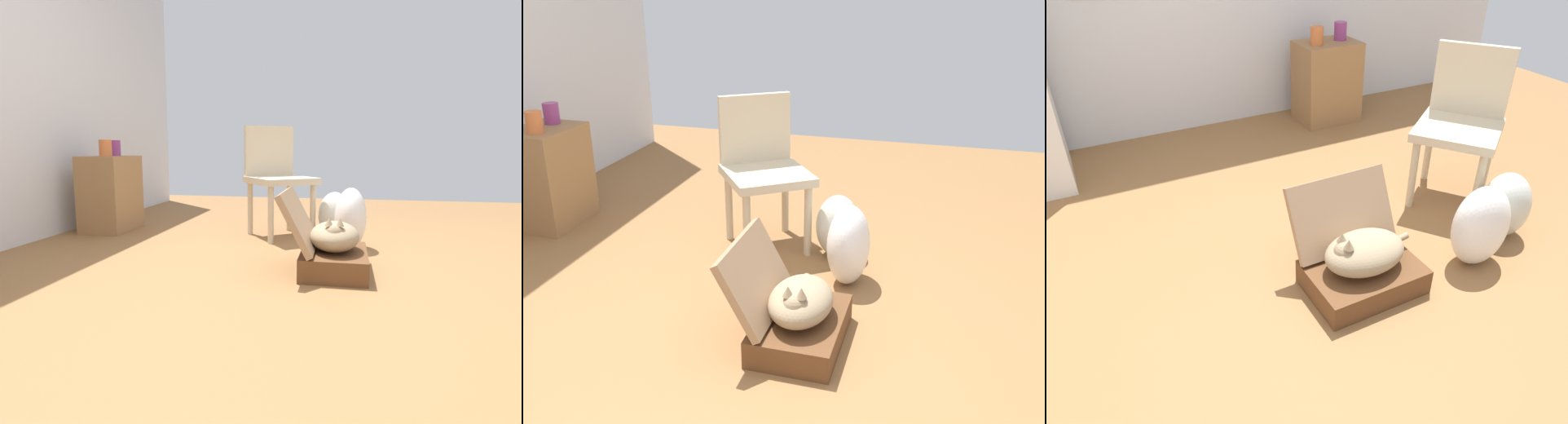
% 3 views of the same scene
% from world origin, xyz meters
% --- Properties ---
extents(ground_plane, '(7.68, 7.68, 0.00)m').
position_xyz_m(ground_plane, '(0.00, 0.00, 0.00)').
color(ground_plane, olive).
rests_on(ground_plane, ground).
extents(suitcase_base, '(0.52, 0.37, 0.13)m').
position_xyz_m(suitcase_base, '(0.28, -0.06, 0.06)').
color(suitcase_base, brown).
rests_on(suitcase_base, ground).
extents(suitcase_lid, '(0.52, 0.20, 0.34)m').
position_xyz_m(suitcase_lid, '(0.28, 0.14, 0.30)').
color(suitcase_lid, '#9B7756').
rests_on(suitcase_lid, suitcase_base).
extents(cat, '(0.47, 0.28, 0.21)m').
position_xyz_m(cat, '(0.27, -0.06, 0.21)').
color(cat, '#998466').
rests_on(cat, suitcase_base).
extents(plastic_bag_white, '(0.31, 0.22, 0.43)m').
position_xyz_m(plastic_bag_white, '(0.89, -0.16, 0.22)').
color(plastic_bag_white, white).
rests_on(plastic_bag_white, ground).
extents(plastic_bag_clear, '(0.26, 0.25, 0.37)m').
position_xyz_m(plastic_bag_clear, '(1.20, -0.04, 0.18)').
color(plastic_bag_clear, silver).
rests_on(plastic_bag_clear, ground).
extents(side_table, '(0.48, 0.36, 0.64)m').
position_xyz_m(side_table, '(1.16, 1.85, 0.32)').
color(side_table, olive).
rests_on(side_table, ground).
extents(vase_tall, '(0.10, 0.10, 0.13)m').
position_xyz_m(vase_tall, '(1.04, 1.80, 0.71)').
color(vase_tall, '#CC6B38').
rests_on(vase_tall, side_table).
extents(vase_short, '(0.10, 0.10, 0.13)m').
position_xyz_m(vase_short, '(1.28, 1.86, 0.71)').
color(vase_short, '#8C387A').
rests_on(vase_short, side_table).
extents(chair, '(0.65, 0.65, 0.88)m').
position_xyz_m(chair, '(1.25, 0.43, 0.49)').
color(chair, beige).
rests_on(chair, ground).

